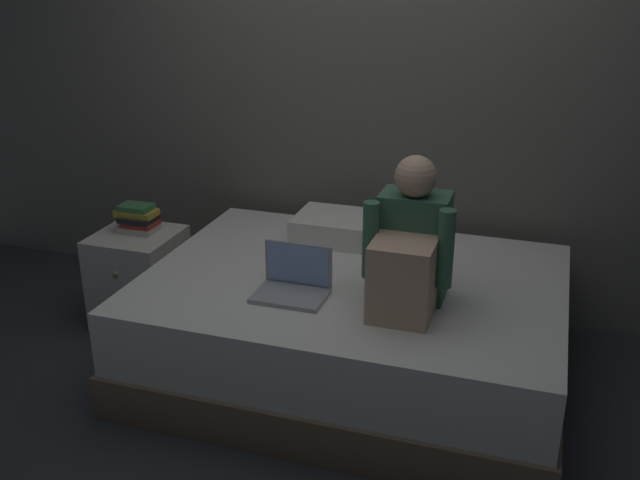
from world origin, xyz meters
TOP-DOWN VIEW (x-y plane):
  - ground_plane at (0.00, 0.00)m, footprint 8.00×8.00m
  - wall_back at (0.00, 1.20)m, footprint 5.60×0.10m
  - bed at (0.20, 0.30)m, footprint 2.00×1.50m
  - nightstand at (-1.10, 0.47)m, footprint 0.44×0.46m
  - person_sitting at (0.50, 0.10)m, footprint 0.39×0.44m
  - laptop at (-0.01, 0.03)m, footprint 0.32×0.23m
  - pillow at (0.04, 0.75)m, footprint 0.56×0.36m
  - book_stack at (-1.10, 0.51)m, footprint 0.22×0.16m

SIDE VIEW (x-z plane):
  - ground_plane at x=0.00m, z-range 0.00..0.00m
  - bed at x=0.20m, z-range 0.00..0.52m
  - nightstand at x=-1.10m, z-range 0.00..0.52m
  - laptop at x=-0.01m, z-range 0.47..0.69m
  - pillow at x=0.04m, z-range 0.53..0.66m
  - book_stack at x=-1.10m, z-range 0.52..0.67m
  - person_sitting at x=0.50m, z-range 0.45..1.10m
  - wall_back at x=0.00m, z-range 0.00..2.70m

